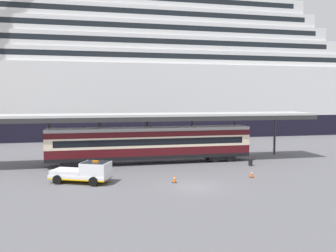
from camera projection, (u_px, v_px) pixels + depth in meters
ground_plane at (194, 187)px, 29.26m from camera, size 400.00×400.00×0.00m
cruise_ship at (47, 63)px, 68.13m from camera, size 129.14×22.19×40.31m
platform_canopy at (150, 116)px, 39.88m from camera, size 39.56×5.19×5.63m
train_carriage at (151, 143)px, 39.69m from camera, size 22.88×2.81×4.11m
service_truck at (86, 172)px, 30.54m from camera, size 5.57×3.98×2.02m
traffic_cone_near at (174, 179)px, 30.66m from camera, size 0.36×0.36×0.74m
traffic_cone_mid at (252, 173)px, 32.68m from camera, size 0.36×0.36×0.77m
quay_bollard at (250, 161)px, 38.29m from camera, size 0.48×0.48×0.96m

